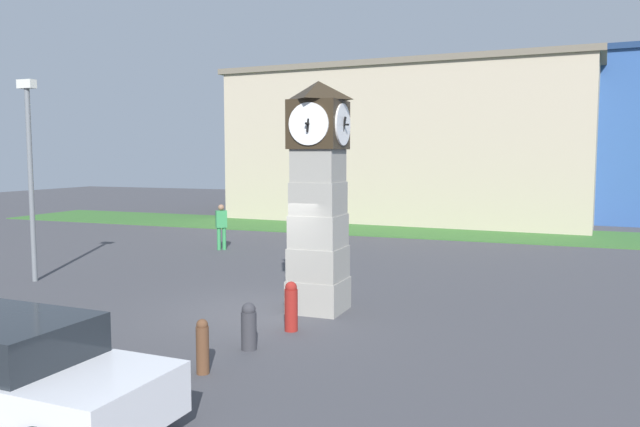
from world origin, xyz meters
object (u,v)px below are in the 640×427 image
object	(u,v)px
bollard_end_row	(203,346)
bollard_mid_row	(291,306)
bollard_far_row	(249,326)
clock_tower	(318,198)
car_by_building	(13,374)
pedestrian_crossing_lot	(221,224)
bollard_near_tower	(322,294)
street_lamp_near_road	(30,165)

from	to	relation	value
bollard_end_row	bollard_mid_row	bearing A→B (deg)	83.16
bollard_far_row	bollard_end_row	bearing A→B (deg)	-94.37
clock_tower	bollard_end_row	world-z (taller)	clock_tower
clock_tower	car_by_building	distance (m)	7.56
bollard_far_row	bollard_end_row	size ratio (longest dim) A/B	0.96
bollard_mid_row	pedestrian_crossing_lot	size ratio (longest dim) A/B	0.59
bollard_near_tower	pedestrian_crossing_lot	world-z (taller)	pedestrian_crossing_lot
clock_tower	street_lamp_near_road	size ratio (longest dim) A/B	0.92
clock_tower	bollard_end_row	bearing A→B (deg)	-93.19
bollard_mid_row	street_lamp_near_road	world-z (taller)	street_lamp_near_road
bollard_mid_row	pedestrian_crossing_lot	world-z (taller)	pedestrian_crossing_lot
pedestrian_crossing_lot	street_lamp_near_road	world-z (taller)	street_lamp_near_road
street_lamp_near_road	bollard_near_tower	bearing A→B (deg)	-3.19
bollard_near_tower	bollard_mid_row	xyz separation A→B (m)	(-0.11, -1.45, 0.05)
clock_tower	pedestrian_crossing_lot	xyz separation A→B (m)	(-6.75, 7.25, -1.60)
car_by_building	bollard_far_row	bearing A→B (deg)	72.95
bollard_far_row	bollard_end_row	xyz separation A→B (m)	(-0.11, -1.40, 0.02)
clock_tower	bollard_far_row	distance (m)	3.79
bollard_near_tower	car_by_building	xyz separation A→B (m)	(-1.59, -6.93, 0.28)
bollard_near_tower	clock_tower	bearing A→B (deg)	125.08
car_by_building	street_lamp_near_road	xyz separation A→B (m)	(-7.31, 7.42, 2.54)
clock_tower	bollard_far_row	size ratio (longest dim) A/B	5.94
clock_tower	bollard_end_row	distance (m)	5.00
bollard_end_row	pedestrian_crossing_lot	bearing A→B (deg)	118.93
car_by_building	pedestrian_crossing_lot	distance (m)	15.41
bollard_near_tower	car_by_building	distance (m)	7.11
bollard_end_row	car_by_building	world-z (taller)	car_by_building
pedestrian_crossing_lot	bollard_end_row	bearing A→B (deg)	-61.07
car_by_building	pedestrian_crossing_lot	xyz separation A→B (m)	(-5.36, 14.45, 0.23)
bollard_mid_row	street_lamp_near_road	size ratio (longest dim) A/B	0.18
bollard_mid_row	car_by_building	world-z (taller)	car_by_building
bollard_mid_row	bollard_far_row	world-z (taller)	bollard_mid_row
bollard_near_tower	pedestrian_crossing_lot	distance (m)	10.25
bollard_end_row	pedestrian_crossing_lot	size ratio (longest dim) A/B	0.53
street_lamp_near_road	bollard_mid_row	bearing A→B (deg)	-12.50
bollard_mid_row	bollard_far_row	distance (m)	1.41
bollard_mid_row	bollard_end_row	distance (m)	2.82
bollard_far_row	bollard_end_row	distance (m)	1.41
car_by_building	pedestrian_crossing_lot	world-z (taller)	pedestrian_crossing_lot
bollard_near_tower	street_lamp_near_road	size ratio (longest dim) A/B	0.16
bollard_end_row	pedestrian_crossing_lot	world-z (taller)	pedestrian_crossing_lot
bollard_mid_row	bollard_end_row	size ratio (longest dim) A/B	1.12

